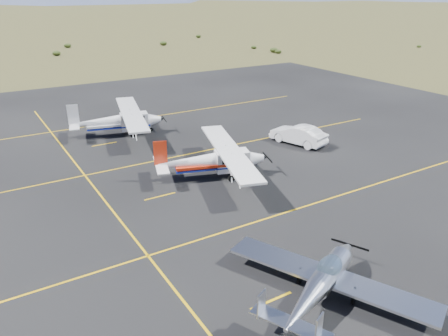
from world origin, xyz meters
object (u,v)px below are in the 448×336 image
object	(u,v)px
aircraft_low_wing	(323,281)
aircraft_cessna	(213,160)
sedan	(298,135)
aircraft_plain	(118,120)

from	to	relation	value
aircraft_low_wing	aircraft_cessna	size ratio (longest dim) A/B	0.78
aircraft_cessna	sedan	bearing A→B (deg)	31.10
aircraft_plain	aircraft_low_wing	bearing A→B (deg)	-76.40
aircraft_cessna	aircraft_plain	size ratio (longest dim) A/B	0.95
aircraft_cessna	aircraft_plain	xyz separation A→B (m)	(-2.35, 11.83, 0.05)
aircraft_low_wing	sedan	xyz separation A→B (m)	(11.49, 15.06, -0.14)
aircraft_low_wing	sedan	size ratio (longest dim) A/B	1.83
aircraft_low_wing	aircraft_plain	distance (m)	24.68
aircraft_low_wing	aircraft_cessna	xyz separation A→B (m)	(2.41, 12.85, 0.32)
aircraft_low_wing	aircraft_cessna	distance (m)	13.08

